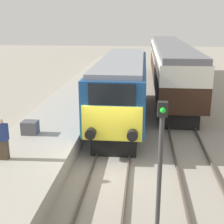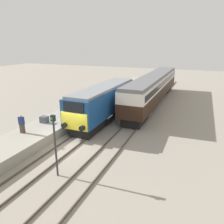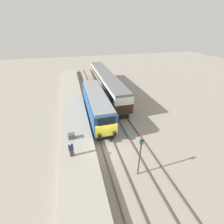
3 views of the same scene
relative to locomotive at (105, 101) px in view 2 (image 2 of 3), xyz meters
The scene contains 9 objects.
ground_plane 7.14m from the locomotive, 90.00° to the right, with size 120.00×120.00×0.00m, color gray.
platform_left 3.85m from the locomotive, 160.71° to the left, with size 3.50×50.00×0.83m.
rails_near_track 2.69m from the locomotive, 90.00° to the right, with size 1.51×60.00×0.14m.
rails_far_track 4.34m from the locomotive, 28.49° to the right, with size 1.50×60.00×0.14m.
locomotive is the anchor object (origin of this frame).
passenger_carriage 9.39m from the locomotive, 68.75° to the left, with size 2.75×21.62×3.92m.
person_on_platform 8.78m from the locomotive, 115.99° to the right, with size 0.44×0.26×1.57m.
signal_post 10.99m from the locomotive, 81.10° to the right, with size 0.24×0.28×3.96m.
luggage_crate 6.52m from the locomotive, 126.04° to the right, with size 0.70×0.56×0.60m.
Camera 2 is at (9.36, -13.62, 7.84)m, focal length 35.00 mm.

